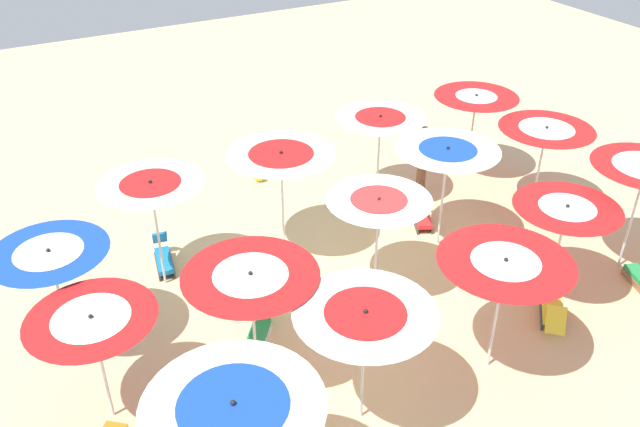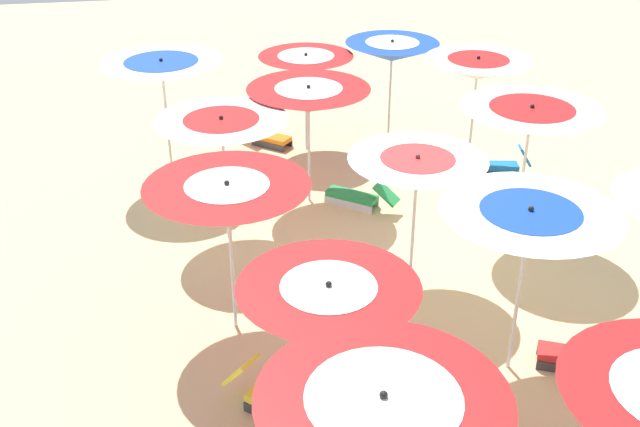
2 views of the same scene
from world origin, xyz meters
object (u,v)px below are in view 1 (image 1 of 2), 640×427
(beach_umbrella_13, at_px, (365,323))
(lounger_1, at_px, (164,258))
(lounger_0, at_px, (258,332))
(beach_ball, at_px, (259,176))
(lounger_4, at_px, (553,313))
(beach_umbrella_9, at_px, (93,325))
(beachgoer_0, at_px, (423,159))
(beach_umbrella_4, at_px, (51,261))
(lounger_3, at_px, (422,216))
(beach_umbrella_14, at_px, (234,413))
(beach_umbrella_1, at_px, (380,124))
(beach_umbrella_8, at_px, (251,285))
(beach_umbrella_6, at_px, (447,158))
(beach_umbrella_5, at_px, (545,136))
(beach_umbrella_3, at_px, (152,192))
(beach_umbrella_12, at_px, (504,269))
(beach_umbrella_2, at_px, (281,162))
(beach_umbrella_7, at_px, (379,208))
(beach_umbrella_11, at_px, (566,215))
(beach_umbrella_0, at_px, (476,102))

(beach_umbrella_13, xyz_separation_m, lounger_1, (-1.57, 5.55, -1.78))
(lounger_0, xyz_separation_m, beach_ball, (2.49, 5.59, -0.05))
(lounger_4, distance_m, beach_ball, 8.24)
(beach_umbrella_9, distance_m, beachgoer_0, 9.43)
(beach_umbrella_4, bearing_deg, lounger_3, 3.48)
(beach_umbrella_4, height_order, beach_umbrella_13, beach_umbrella_13)
(beach_umbrella_4, distance_m, lounger_4, 9.17)
(beach_umbrella_14, distance_m, lounger_4, 7.27)
(beach_umbrella_1, relative_size, beach_umbrella_8, 1.00)
(lounger_4, bearing_deg, lounger_0, 109.28)
(lounger_1, bearing_deg, lounger_0, 25.46)
(lounger_0, relative_size, lounger_1, 1.08)
(beach_umbrella_14, xyz_separation_m, lounger_1, (0.87, 6.49, -2.09))
(beachgoer_0, bearing_deg, beach_umbrella_14, 38.31)
(beach_umbrella_6, bearing_deg, beach_umbrella_9, -168.90)
(lounger_3, xyz_separation_m, beachgoer_0, (0.82, 1.20, 0.77))
(beach_umbrella_4, distance_m, beach_umbrella_8, 3.49)
(lounger_4, bearing_deg, beach_umbrella_5, 3.93)
(beach_umbrella_3, xyz_separation_m, beachgoer_0, (6.86, 0.57, -1.22))
(beach_umbrella_4, distance_m, beach_umbrella_9, 1.91)
(beach_umbrella_8, distance_m, beach_umbrella_14, 2.88)
(beach_umbrella_12, distance_m, beachgoer_0, 6.26)
(beach_umbrella_2, bearing_deg, lounger_0, -125.03)
(beach_umbrella_7, relative_size, beach_umbrella_11, 1.02)
(beach_umbrella_12, bearing_deg, lounger_1, 126.49)
(beach_umbrella_11, xyz_separation_m, beach_umbrella_14, (-7.37, -1.78, 0.35))
(beach_umbrella_5, height_order, beach_umbrella_8, beach_umbrella_8)
(beach_umbrella_14, relative_size, lounger_3, 2.04)
(beach_umbrella_8, distance_m, beach_umbrella_13, 1.97)
(lounger_0, distance_m, lounger_3, 5.37)
(beach_umbrella_7, relative_size, lounger_3, 1.81)
(lounger_4, bearing_deg, beach_umbrella_2, 79.47)
(beach_umbrella_0, height_order, beach_umbrella_5, beach_umbrella_0)
(beach_umbrella_9, xyz_separation_m, beach_ball, (5.32, 6.10, -1.77))
(beach_umbrella_7, bearing_deg, beachgoer_0, 41.87)
(beach_umbrella_5, distance_m, lounger_0, 8.12)
(beach_umbrella_14, height_order, lounger_3, beach_umbrella_14)
(beach_umbrella_1, distance_m, beach_umbrella_8, 6.62)
(lounger_3, bearing_deg, beach_umbrella_11, 35.27)
(beachgoer_0, bearing_deg, beach_umbrella_12, 63.47)
(beach_umbrella_7, height_order, lounger_0, beach_umbrella_7)
(beach_umbrella_1, bearing_deg, lounger_3, -77.93)
(beach_umbrella_9, height_order, lounger_0, beach_umbrella_9)
(beach_umbrella_1, distance_m, lounger_4, 5.87)
(beach_umbrella_3, relative_size, beach_ball, 8.10)
(beach_umbrella_9, height_order, beach_umbrella_13, beach_umbrella_13)
(beach_umbrella_4, relative_size, lounger_4, 1.96)
(beach_umbrella_13, bearing_deg, beach_umbrella_0, 40.20)
(beach_umbrella_1, bearing_deg, beach_umbrella_7, -123.07)
(beach_umbrella_9, bearing_deg, beach_umbrella_1, 27.14)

